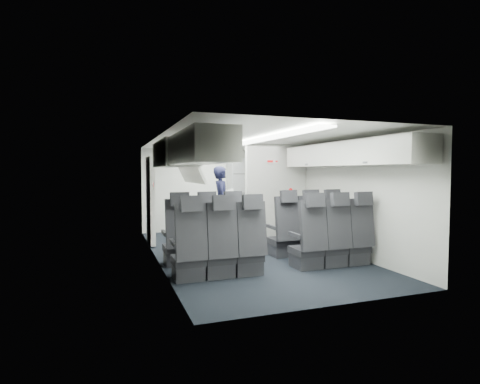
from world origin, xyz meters
TOP-DOWN VIEW (x-y plane):
  - cabin_shell at (0.00, 0.00)m, footprint 3.41×6.01m
  - seat_row_front at (-0.00, -0.53)m, footprint 3.33×0.56m
  - seat_row_mid at (-0.00, -1.43)m, footprint 3.33×0.56m
  - overhead_bin_left_rear at (-1.40, -2.00)m, footprint 0.53×1.80m
  - overhead_bin_left_front_open at (-1.44, -0.25)m, footprint 0.64×1.70m
  - overhead_bin_right_rear at (1.40, -2.00)m, footprint 0.53×1.80m
  - overhead_bin_right_front at (1.40, -0.25)m, footprint 0.53×1.70m
  - bulkhead_partition at (0.98, 0.80)m, footprint 1.40×0.15m
  - galley_unit at (0.95, 2.72)m, footprint 0.85×0.52m
  - boarding_door at (-1.64, 1.55)m, footprint 0.12×1.27m
  - flight_attendant at (0.01, 1.71)m, footprint 0.52×0.68m
  - carry_on_bag at (-1.42, -0.12)m, footprint 0.45×0.37m
  - papers at (0.20, 1.66)m, footprint 0.21×0.08m

SIDE VIEW (x-z plane):
  - seat_row_front at x=0.00m, z-range -0.21..1.02m
  - seat_row_mid at x=0.00m, z-range -0.21..1.02m
  - flight_attendant at x=0.01m, z-range 0.00..1.69m
  - galley_unit at x=0.95m, z-range 0.00..1.90m
  - boarding_door at x=-1.64m, z-range 0.02..1.88m
  - papers at x=0.20m, z-range 0.99..1.14m
  - bulkhead_partition at x=0.98m, z-range 0.01..2.14m
  - cabin_shell at x=0.00m, z-range 0.04..2.21m
  - overhead_bin_left_front_open at x=-1.44m, z-range 1.38..2.10m
  - carry_on_bag at x=-1.42m, z-range 1.70..1.93m
  - overhead_bin_right_front at x=1.40m, z-range 1.66..2.06m
  - overhead_bin_left_rear at x=-1.40m, z-range 1.66..2.06m
  - overhead_bin_right_rear at x=1.40m, z-range 1.66..2.06m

